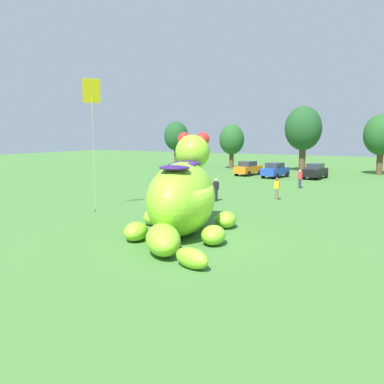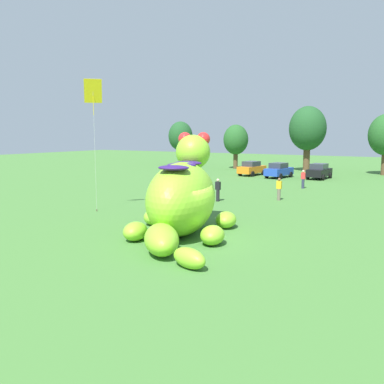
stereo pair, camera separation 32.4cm
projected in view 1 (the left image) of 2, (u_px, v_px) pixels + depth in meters
The scene contains 13 objects.
ground_plane at pixel (200, 239), 20.20m from camera, with size 160.00×160.00×0.00m, color #427533.
giant_inflatable_creature at pixel (182, 197), 21.04m from camera, with size 7.34×9.05×5.13m.
car_orange at pixel (248, 168), 50.67m from camera, with size 2.39×4.31×1.72m.
car_blue at pixel (275, 170), 48.03m from camera, with size 2.38×4.30×1.72m.
car_black at pixel (315, 171), 46.90m from camera, with size 2.14×4.20×1.72m.
tree_far_left at pixel (176, 136), 67.82m from camera, with size 3.91×3.91×6.94m.
tree_left at pixel (232, 140), 59.87m from camera, with size 3.54×3.54×6.28m.
tree_mid_left at pixel (303, 129), 55.66m from camera, with size 4.85×4.85×8.61m.
tree_centre_left at pixel (381, 135), 50.75m from camera, with size 4.16×4.16×7.38m.
spectator_near_inflatable at pixel (216, 190), 31.34m from camera, with size 0.38×0.26×1.71m.
spectator_mid_field at pixel (277, 189), 31.90m from camera, with size 0.38×0.26×1.71m.
spectator_by_cars at pixel (300, 179), 38.77m from camera, with size 0.38×0.26×1.71m.
tethered_flying_kite at pixel (91, 93), 26.29m from camera, with size 1.13×1.13×8.42m.
Camera 1 is at (9.52, -17.24, 5.07)m, focal length 39.24 mm.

